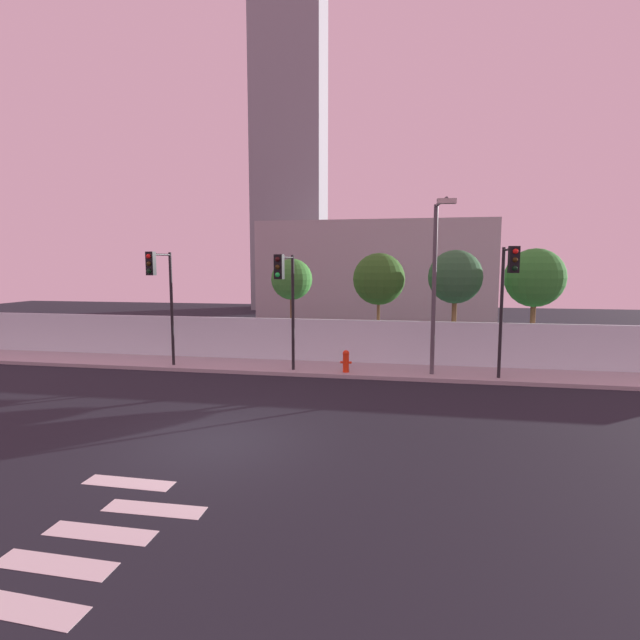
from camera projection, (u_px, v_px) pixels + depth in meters
name	position (u px, v px, depth m)	size (l,w,h in m)	color
ground_plane	(215.00, 442.00, 11.62)	(80.00, 80.00, 0.00)	black
sidewalk	(294.00, 368.00, 19.63)	(36.00, 2.40, 0.15)	#A4A4A4
perimeter_wall	(301.00, 339.00, 20.78)	(36.00, 0.18, 1.80)	silver
crosswalk_marking	(98.00, 533.00, 7.66)	(2.82, 3.89, 0.01)	silver
traffic_light_left	(508.00, 284.00, 16.67)	(0.39, 1.23, 4.73)	black
traffic_light_center	(285.00, 287.00, 18.03)	(0.50, 1.32, 4.49)	black
traffic_light_right	(161.00, 284.00, 18.88)	(0.44, 1.42, 4.61)	black
street_lamp_curbside	(436.00, 273.00, 17.44)	(0.62, 2.30, 6.30)	#4C4C51
fire_hydrant	(346.00, 360.00, 18.45)	(0.44, 0.26, 0.86)	red
roadside_tree_leftmost	(292.00, 280.00, 21.57)	(1.85, 1.85, 4.54)	brown
roadside_tree_midleft	(379.00, 279.00, 20.87)	(2.26, 2.26, 4.78)	brown
roadside_tree_midright	(455.00, 277.00, 20.29)	(2.27, 2.27, 4.89)	brown
roadside_tree_rightmost	(535.00, 278.00, 19.74)	(2.41, 2.41, 4.94)	brown
low_building_distant	(375.00, 275.00, 33.78)	(15.62, 6.00, 7.17)	#A3A3A3
tower_on_skyline	(290.00, 146.00, 45.76)	(6.56, 5.00, 31.05)	gray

